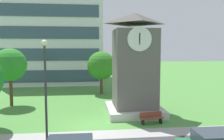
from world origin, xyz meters
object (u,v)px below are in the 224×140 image
Objects in this scene: park_bench at (151,118)px; tree_streetside at (10,65)px; street_lamp at (45,81)px; tree_near_tower at (101,66)px; clock_tower at (135,70)px.

park_bench is 0.32× the size of tree_streetside.
street_lamp is at bearing -63.18° from tree_streetside.
park_bench is at bearing 21.99° from street_lamp.
tree_near_tower is 10.69m from tree_streetside.
clock_tower is 1.40× the size of street_lamp.
park_bench is 14.66m from tree_streetside.
street_lamp reaches higher than tree_near_tower.
street_lamp is 1.09× the size of tree_streetside.
park_bench is at bearing -76.15° from tree_near_tower.
tree_streetside is (-5.03, 9.95, 0.27)m from street_lamp.
clock_tower is 12.31m from tree_streetside.
clock_tower reaches higher than park_bench.
park_bench is at bearing -76.99° from clock_tower.
tree_near_tower is at bearing 104.13° from clock_tower.
clock_tower reaches higher than tree_near_tower.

